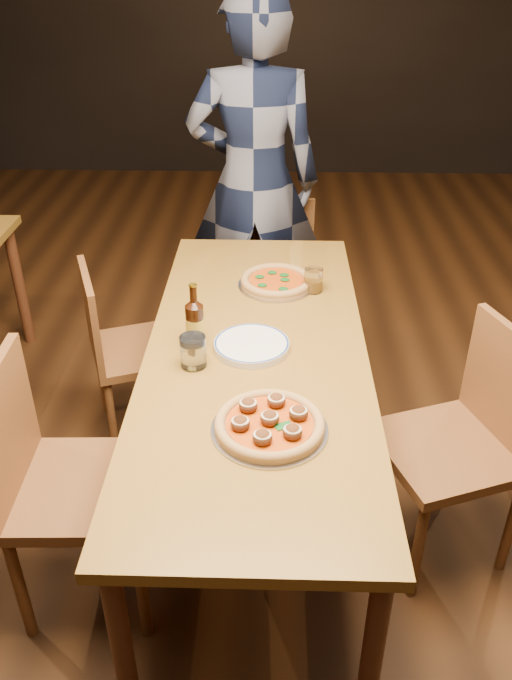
{
  "coord_description": "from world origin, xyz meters",
  "views": [
    {
      "loc": [
        0.06,
        -2.02,
        2.04
      ],
      "look_at": [
        0.0,
        -0.05,
        0.82
      ],
      "focal_mm": 35.0,
      "sensor_mm": 36.0,
      "label": 1
    }
  ],
  "objects_px": {
    "pizza_meatball": "(270,424)",
    "pizza_margherita": "(276,281)",
    "chair_main_nw": "(83,485)",
    "diner": "(254,183)",
    "table_main": "(256,366)",
    "plate_stack": "(252,346)",
    "chair_main_sw": "(140,348)",
    "amber_glass": "(313,280)",
    "chair_end": "(282,278)",
    "beer_bottle": "(195,324)",
    "water_glass": "(193,351)",
    "chair_main_e": "(447,448)"
  },
  "relations": [
    {
      "from": "chair_end",
      "to": "pizza_meatball",
      "type": "distance_m",
      "value": 1.75
    },
    {
      "from": "pizza_meatball",
      "to": "beer_bottle",
      "type": "bearing_deg",
      "value": 119.6
    },
    {
      "from": "pizza_meatball",
      "to": "diner",
      "type": "relative_size",
      "value": 0.19
    },
    {
      "from": "table_main",
      "to": "chair_main_sw",
      "type": "distance_m",
      "value": 0.77
    },
    {
      "from": "chair_main_sw",
      "to": "beer_bottle",
      "type": "height_order",
      "value": "beer_bottle"
    },
    {
      "from": "chair_main_nw",
      "to": "amber_glass",
      "type": "distance_m",
      "value": 1.24
    },
    {
      "from": "pizza_meatball",
      "to": "pizza_margherita",
      "type": "height_order",
      "value": "pizza_meatball"
    },
    {
      "from": "table_main",
      "to": "chair_end",
      "type": "xyz_separation_m",
      "value": [
        0.11,
        1.26,
        -0.26
      ]
    },
    {
      "from": "chair_main_nw",
      "to": "diner",
      "type": "distance_m",
      "value": 1.87
    },
    {
      "from": "table_main",
      "to": "plate_stack",
      "type": "bearing_deg",
      "value": 168.86
    },
    {
      "from": "pizza_margherita",
      "to": "plate_stack",
      "type": "height_order",
      "value": "pizza_margherita"
    },
    {
      "from": "chair_end",
      "to": "pizza_meatball",
      "type": "bearing_deg",
      "value": -99.01
    },
    {
      "from": "chair_main_sw",
      "to": "water_glass",
      "type": "bearing_deg",
      "value": -171.46
    },
    {
      "from": "chair_main_sw",
      "to": "amber_glass",
      "type": "height_order",
      "value": "chair_main_sw"
    },
    {
      "from": "water_glass",
      "to": "diner",
      "type": "height_order",
      "value": "diner"
    },
    {
      "from": "pizza_meatball",
      "to": "amber_glass",
      "type": "height_order",
      "value": "amber_glass"
    },
    {
      "from": "chair_main_e",
      "to": "water_glass",
      "type": "height_order",
      "value": "chair_main_e"
    },
    {
      "from": "chair_end",
      "to": "chair_main_sw",
      "type": "bearing_deg",
      "value": -137.18
    },
    {
      "from": "chair_main_e",
      "to": "amber_glass",
      "type": "xyz_separation_m",
      "value": [
        -0.46,
        0.67,
        0.32
      ]
    },
    {
      "from": "chair_end",
      "to": "chair_main_nw",
      "type": "bearing_deg",
      "value": -118.52
    },
    {
      "from": "beer_bottle",
      "to": "water_glass",
      "type": "xyz_separation_m",
      "value": [
        0.01,
        -0.14,
        -0.03
      ]
    },
    {
      "from": "chair_main_nw",
      "to": "table_main",
      "type": "bearing_deg",
      "value": -53.47
    },
    {
      "from": "chair_end",
      "to": "pizza_margherita",
      "type": "distance_m",
      "value": 0.83
    },
    {
      "from": "pizza_margherita",
      "to": "chair_main_e",
      "type": "bearing_deg",
      "value": -49.41
    },
    {
      "from": "plate_stack",
      "to": "beer_bottle",
      "type": "relative_size",
      "value": 1.14
    },
    {
      "from": "table_main",
      "to": "pizza_meatball",
      "type": "bearing_deg",
      "value": -83.41
    },
    {
      "from": "beer_bottle",
      "to": "pizza_meatball",
      "type": "bearing_deg",
      "value": -60.4
    },
    {
      "from": "beer_bottle",
      "to": "water_glass",
      "type": "relative_size",
      "value": 2.09
    },
    {
      "from": "chair_end",
      "to": "pizza_meatball",
      "type": "height_order",
      "value": "chair_end"
    },
    {
      "from": "chair_main_nw",
      "to": "plate_stack",
      "type": "bearing_deg",
      "value": -52.36
    },
    {
      "from": "table_main",
      "to": "beer_bottle",
      "type": "xyz_separation_m",
      "value": [
        -0.22,
        0.03,
        0.16
      ]
    },
    {
      "from": "chair_main_nw",
      "to": "chair_main_e",
      "type": "height_order",
      "value": "chair_main_nw"
    },
    {
      "from": "diner",
      "to": "pizza_meatball",
      "type": "bearing_deg",
      "value": 92.98
    },
    {
      "from": "chair_main_nw",
      "to": "beer_bottle",
      "type": "height_order",
      "value": "beer_bottle"
    },
    {
      "from": "pizza_meatball",
      "to": "plate_stack",
      "type": "height_order",
      "value": "pizza_meatball"
    },
    {
      "from": "table_main",
      "to": "plate_stack",
      "type": "height_order",
      "value": "plate_stack"
    },
    {
      "from": "pizza_margherita",
      "to": "amber_glass",
      "type": "xyz_separation_m",
      "value": [
        0.16,
        -0.04,
        0.03
      ]
    },
    {
      "from": "chair_end",
      "to": "plate_stack",
      "type": "relative_size",
      "value": 3.06
    },
    {
      "from": "chair_main_sw",
      "to": "amber_glass",
      "type": "relative_size",
      "value": 8.78
    },
    {
      "from": "diner",
      "to": "chair_main_e",
      "type": "bearing_deg",
      "value": 115.58
    },
    {
      "from": "pizza_margherita",
      "to": "chair_main_sw",
      "type": "bearing_deg",
      "value": -177.7
    },
    {
      "from": "chair_end",
      "to": "amber_glass",
      "type": "height_order",
      "value": "amber_glass"
    },
    {
      "from": "chair_main_nw",
      "to": "pizza_meatball",
      "type": "xyz_separation_m",
      "value": [
        0.61,
        -0.01,
        0.28
      ]
    },
    {
      "from": "chair_main_sw",
      "to": "plate_stack",
      "type": "bearing_deg",
      "value": -152.77
    },
    {
      "from": "plate_stack",
      "to": "water_glass",
      "type": "xyz_separation_m",
      "value": [
        -0.2,
        -0.11,
        0.04
      ]
    },
    {
      "from": "water_glass",
      "to": "diner",
      "type": "relative_size",
      "value": 0.06
    },
    {
      "from": "pizza_margherita",
      "to": "water_glass",
      "type": "height_order",
      "value": "water_glass"
    },
    {
      "from": "chair_main_nw",
      "to": "plate_stack",
      "type": "xyz_separation_m",
      "value": [
        0.54,
        0.45,
        0.27
      ]
    },
    {
      "from": "chair_main_e",
      "to": "water_glass",
      "type": "xyz_separation_m",
      "value": [
        -0.9,
        0.1,
        0.33
      ]
    },
    {
      "from": "table_main",
      "to": "amber_glass",
      "type": "relative_size",
      "value": 20.08
    }
  ]
}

